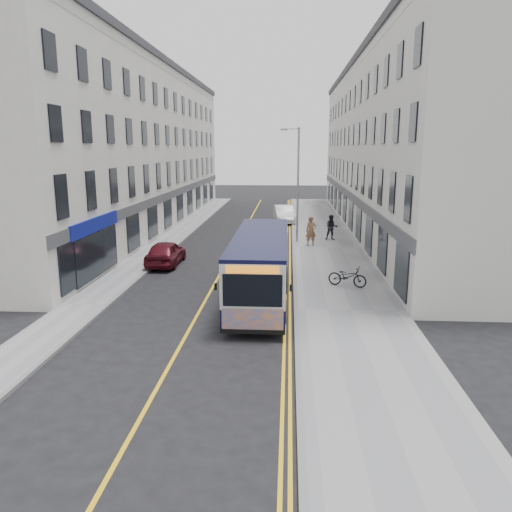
# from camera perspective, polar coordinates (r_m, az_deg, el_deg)

# --- Properties ---
(ground) EXTENTS (140.00, 140.00, 0.00)m
(ground) POSITION_cam_1_polar(r_m,az_deg,el_deg) (22.28, -5.83, -5.11)
(ground) COLOR black
(ground) RESTS_ON ground
(pavement_east) EXTENTS (4.50, 64.00, 0.12)m
(pavement_east) POSITION_cam_1_polar(r_m,az_deg,el_deg) (33.71, 8.15, 0.90)
(pavement_east) COLOR gray
(pavement_east) RESTS_ON ground
(pavement_west) EXTENTS (2.00, 64.00, 0.12)m
(pavement_west) POSITION_cam_1_polar(r_m,az_deg,el_deg) (34.70, -10.71, 1.13)
(pavement_west) COLOR gray
(pavement_west) RESTS_ON ground
(kerb_east) EXTENTS (0.18, 64.00, 0.13)m
(kerb_east) POSITION_cam_1_polar(r_m,az_deg,el_deg) (33.61, 4.32, 0.96)
(kerb_east) COLOR slate
(kerb_east) RESTS_ON ground
(kerb_west) EXTENTS (0.18, 64.00, 0.13)m
(kerb_west) POSITION_cam_1_polar(r_m,az_deg,el_deg) (34.46, -9.10, 1.13)
(kerb_west) COLOR slate
(kerb_west) RESTS_ON ground
(road_centre_line) EXTENTS (0.12, 64.00, 0.01)m
(road_centre_line) POSITION_cam_1_polar(r_m,az_deg,el_deg) (33.82, -2.48, 0.95)
(road_centre_line) COLOR yellow
(road_centre_line) RESTS_ON ground
(road_dbl_yellow_inner) EXTENTS (0.10, 64.00, 0.01)m
(road_dbl_yellow_inner) POSITION_cam_1_polar(r_m,az_deg,el_deg) (33.62, 3.55, 0.87)
(road_dbl_yellow_inner) COLOR yellow
(road_dbl_yellow_inner) RESTS_ON ground
(road_dbl_yellow_outer) EXTENTS (0.10, 64.00, 0.01)m
(road_dbl_yellow_outer) POSITION_cam_1_polar(r_m,az_deg,el_deg) (33.62, 3.89, 0.87)
(road_dbl_yellow_outer) COLOR yellow
(road_dbl_yellow_outer) RESTS_ON ground
(terrace_east) EXTENTS (6.00, 46.00, 13.00)m
(terrace_east) POSITION_cam_1_polar(r_m,az_deg,el_deg) (42.69, 14.70, 11.70)
(terrace_east) COLOR silver
(terrace_east) RESTS_ON ground
(terrace_west) EXTENTS (6.00, 46.00, 13.00)m
(terrace_west) POSITION_cam_1_polar(r_m,az_deg,el_deg) (43.82, -13.27, 11.78)
(terrace_west) COLOR silver
(terrace_west) RESTS_ON ground
(streetlamp) EXTENTS (1.32, 0.18, 8.00)m
(streetlamp) POSITION_cam_1_polar(r_m,az_deg,el_deg) (35.03, 4.69, 8.55)
(streetlamp) COLOR #999CA2
(streetlamp) RESTS_ON ground
(city_bus) EXTENTS (2.36, 10.06, 2.92)m
(city_bus) POSITION_cam_1_polar(r_m,az_deg,el_deg) (21.97, 0.55, -0.98)
(city_bus) COLOR black
(city_bus) RESTS_ON ground
(bicycle) EXTENTS (1.97, 1.28, 0.98)m
(bicycle) POSITION_cam_1_polar(r_m,az_deg,el_deg) (24.26, 10.40, -2.31)
(bicycle) COLOR black
(bicycle) RESTS_ON pavement_east
(pedestrian_near) EXTENTS (0.80, 0.59, 1.99)m
(pedestrian_near) POSITION_cam_1_polar(r_m,az_deg,el_deg) (33.95, 6.31, 2.84)
(pedestrian_near) COLOR brown
(pedestrian_near) RESTS_ON pavement_east
(pedestrian_far) EXTENTS (0.92, 0.74, 1.82)m
(pedestrian_far) POSITION_cam_1_polar(r_m,az_deg,el_deg) (36.35, 8.64, 3.26)
(pedestrian_far) COLOR #222227
(pedestrian_far) RESTS_ON pavement_east
(car_white) EXTENTS (2.16, 4.81, 1.53)m
(car_white) POSITION_cam_1_polar(r_m,az_deg,el_deg) (45.32, 3.20, 4.81)
(car_white) COLOR silver
(car_white) RESTS_ON ground
(car_maroon) EXTENTS (1.72, 4.23, 1.44)m
(car_maroon) POSITION_cam_1_polar(r_m,az_deg,el_deg) (29.15, -10.28, 0.37)
(car_maroon) COLOR #4E0D16
(car_maroon) RESTS_ON ground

